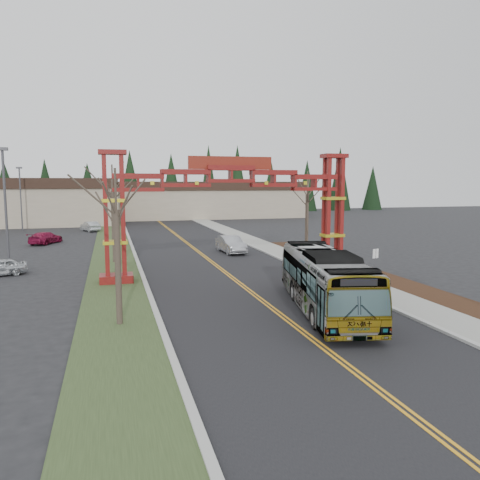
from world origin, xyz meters
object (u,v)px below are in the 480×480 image
object	(u,v)px
street_sign	(375,258)
barrel_mid	(329,260)
retail_building_east	(202,199)
parked_car_far_a	(90,226)
bare_tree_median_mid	(113,192)
silver_sedan	(231,244)
parked_car_mid_a	(46,238)
bare_tree_median_far	(112,197)
barrel_south	(360,270)
light_pole_near	(5,197)
barrel_north	(326,255)
bare_tree_median_near	(116,211)
bare_tree_right_far	(307,194)
transit_bus	(325,281)
light_pole_far	(21,194)
gateway_arch	(231,194)

from	to	relation	value
street_sign	barrel_mid	distance (m)	6.65
barrel_mid	retail_building_east	bearing A→B (deg)	88.80
parked_car_far_a	retail_building_east	bearing A→B (deg)	-152.61
bare_tree_median_mid	street_sign	size ratio (longest dim) A/B	3.57
silver_sedan	parked_car_mid_a	world-z (taller)	silver_sedan
silver_sedan	bare_tree_median_far	world-z (taller)	bare_tree_median_far
barrel_south	barrel_mid	world-z (taller)	barrel_mid
light_pole_near	barrel_mid	xyz separation A→B (m)	(25.31, -8.17, -5.08)
barrel_north	retail_building_east	bearing A→B (deg)	89.91
silver_sedan	bare_tree_median_near	size ratio (longest dim) A/B	0.67
bare_tree_right_far	light_pole_near	distance (m)	26.57
parked_car_mid_a	barrel_south	size ratio (longest dim) A/B	5.18
parked_car_far_a	street_sign	bearing A→B (deg)	92.80
transit_bus	silver_sedan	size ratio (longest dim) A/B	2.33
transit_bus	light_pole_far	distance (m)	55.86
parked_car_far_a	barrel_south	xyz separation A→B (m)	(20.12, -38.62, -0.24)
silver_sedan	bare_tree_right_far	bearing A→B (deg)	-19.70
transit_bus	barrel_north	distance (m)	16.82
bare_tree_median_far	light_pole_far	bearing A→B (deg)	123.97
bare_tree_median_near	barrel_south	distance (m)	19.37
gateway_arch	bare_tree_median_far	world-z (taller)	gateway_arch
silver_sedan	light_pole_far	size ratio (longest dim) A/B	0.55
barrel_mid	barrel_north	xyz separation A→B (m)	(1.16, 2.94, -0.05)
transit_bus	light_pole_near	xyz separation A→B (m)	(-19.09, 20.29, 3.95)
gateway_arch	retail_building_east	size ratio (longest dim) A/B	0.48
retail_building_east	parked_car_far_a	distance (m)	33.22
retail_building_east	light_pole_near	xyz separation A→B (m)	(-26.56, -51.77, 2.06)
parked_car_mid_a	street_sign	size ratio (longest dim) A/B	2.03
light_pole_near	parked_car_far_a	bearing A→B (deg)	78.02
bare_tree_median_far	barrel_north	distance (m)	25.27
parked_car_mid_a	bare_tree_median_near	size ratio (longest dim) A/B	0.63
retail_building_east	parked_car_mid_a	size ratio (longest dim) A/B	8.10
retail_building_east	light_pole_far	xyz separation A→B (m)	(-30.47, -21.28, 1.70)
silver_sedan	light_pole_near	world-z (taller)	light_pole_near
bare_tree_right_far	barrel_mid	size ratio (longest dim) A/B	7.99
bare_tree_median_near	bare_tree_median_mid	bearing A→B (deg)	90.00
bare_tree_median_near	bare_tree_median_far	size ratio (longest dim) A/B	1.05
gateway_arch	barrel_north	xyz separation A→B (m)	(9.91, 4.96, -5.54)
gateway_arch	barrel_south	world-z (taller)	gateway_arch
bare_tree_median_mid	light_pole_near	size ratio (longest dim) A/B	0.86
parked_car_mid_a	light_pole_far	bearing A→B (deg)	-48.85
bare_tree_right_far	barrel_mid	bearing A→B (deg)	-99.68
transit_bus	bare_tree_median_mid	size ratio (longest dim) A/B	1.40
transit_bus	bare_tree_median_far	size ratio (longest dim) A/B	1.64
barrel_south	bare_tree_median_far	bearing A→B (deg)	125.05
retail_building_east	bare_tree_median_mid	bearing A→B (deg)	-108.60
barrel_south	bare_tree_median_near	bearing A→B (deg)	-156.21
transit_bus	bare_tree_median_mid	distance (m)	21.80
parked_car_mid_a	street_sign	xyz separation A→B (m)	(24.26, -27.99, 0.98)
parked_car_far_a	street_sign	size ratio (longest dim) A/B	1.83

